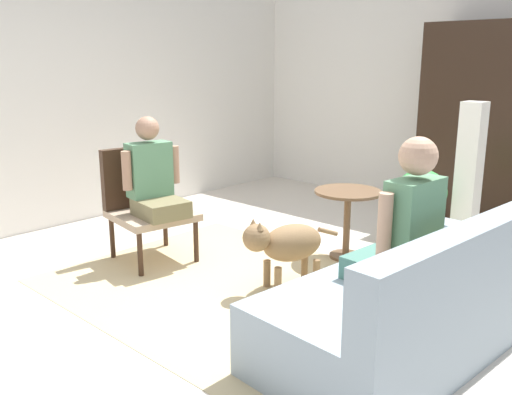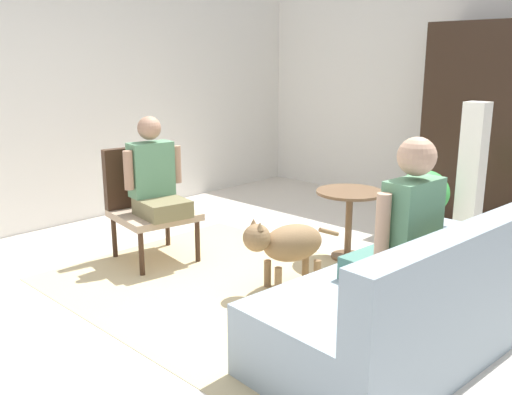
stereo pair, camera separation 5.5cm
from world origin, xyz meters
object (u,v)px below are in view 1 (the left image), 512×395
(couch, at_px, (409,307))
(person_on_couch, at_px, (405,228))
(round_end_table, at_px, (347,210))
(armoire_cabinet, at_px, (476,126))
(person_on_armchair, at_px, (153,177))
(column_lamp, at_px, (468,184))
(potted_plant, at_px, (420,203))
(armchair, at_px, (144,197))
(dog, at_px, (286,243))

(couch, xyz_separation_m, person_on_couch, (-0.05, -0.03, 0.48))
(round_end_table, bearing_deg, person_on_couch, -45.26)
(couch, relative_size, armoire_cabinet, 0.90)
(person_on_armchair, distance_m, column_lamp, 2.67)
(column_lamp, bearing_deg, potted_plant, -150.52)
(armchair, height_order, dog, armchair)
(armchair, relative_size, person_on_armchair, 1.18)
(armchair, distance_m, armoire_cabinet, 3.49)
(couch, relative_size, dog, 2.35)
(person_on_armchair, height_order, round_end_table, person_on_armchair)
(potted_plant, bearing_deg, armoire_cabinet, 94.84)
(person_on_armchair, bearing_deg, armoire_cabinet, 64.05)
(couch, bearing_deg, potted_plant, 115.21)
(dog, height_order, armoire_cabinet, armoire_cabinet)
(armchair, xyz_separation_m, person_on_couch, (2.48, 0.01, 0.24))
(potted_plant, distance_m, column_lamp, 0.42)
(couch, relative_size, person_on_couch, 2.11)
(couch, bearing_deg, column_lamp, 103.48)
(person_on_armchair, xyz_separation_m, dog, (1.20, 0.32, -0.39))
(armchair, bearing_deg, armoire_cabinet, 61.15)
(round_end_table, xyz_separation_m, column_lamp, (0.77, 0.65, 0.24))
(person_on_couch, height_order, potted_plant, person_on_couch)
(armoire_cabinet, bearing_deg, couch, -73.75)
(round_end_table, relative_size, column_lamp, 0.45)
(dog, height_order, column_lamp, column_lamp)
(couch, xyz_separation_m, round_end_table, (-1.20, 1.13, 0.14))
(couch, xyz_separation_m, potted_plant, (-0.75, 1.60, 0.19))
(couch, relative_size, potted_plant, 2.36)
(person_on_couch, height_order, dog, person_on_couch)
(person_on_armchair, xyz_separation_m, potted_plant, (1.60, 1.66, -0.26))
(armchair, relative_size, person_on_couch, 1.10)
(column_lamp, distance_m, armoire_cabinet, 1.33)
(person_on_couch, distance_m, dog, 1.22)
(armchair, xyz_separation_m, dog, (1.38, 0.29, -0.18))
(armchair, bearing_deg, dog, 12.05)
(armchair, bearing_deg, person_on_armchair, -9.21)
(person_on_couch, distance_m, armoire_cabinet, 3.13)
(couch, height_order, column_lamp, column_lamp)
(couch, height_order, person_on_armchair, person_on_armchair)
(person_on_armchair, bearing_deg, couch, 1.59)
(couch, relative_size, column_lamp, 1.35)
(armoire_cabinet, bearing_deg, round_end_table, -100.03)
(column_lamp, bearing_deg, dog, -115.62)
(person_on_couch, relative_size, column_lamp, 0.64)
(potted_plant, bearing_deg, dog, -106.86)
(couch, distance_m, armoire_cabinet, 3.20)
(couch, height_order, armoire_cabinet, armoire_cabinet)
(round_end_table, xyz_separation_m, dog, (0.04, -0.87, -0.08))
(couch, height_order, armchair, armchair)
(person_on_armchair, xyz_separation_m, armoire_cabinet, (1.48, 3.05, 0.29))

